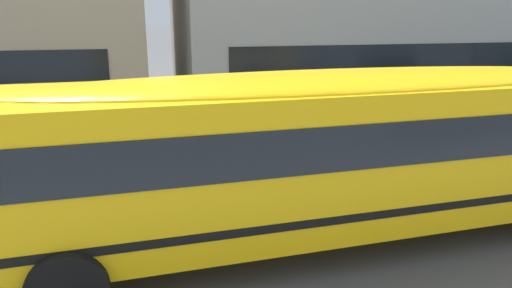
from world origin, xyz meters
name	(u,v)px	position (x,y,z in m)	size (l,w,h in m)	color
ground_plane	(393,185)	(0.00, 0.00, 0.00)	(400.00, 400.00, 0.00)	#4C4C4F
sidewalk_far	(287,117)	(0.00, 7.34, 0.01)	(120.00, 3.00, 0.01)	gray
lane_centreline	(393,185)	(0.00, 0.00, 0.00)	(110.00, 0.16, 0.01)	silver
school_bus	(352,141)	(-2.04, -1.92, 1.64)	(12.41, 2.94, 2.76)	yellow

